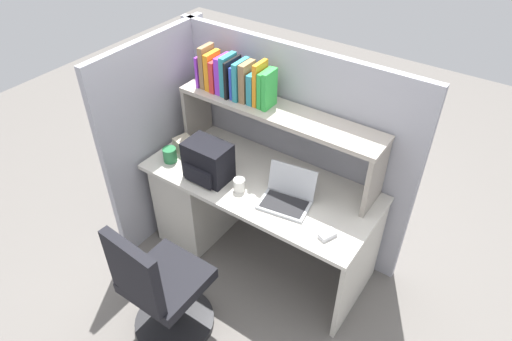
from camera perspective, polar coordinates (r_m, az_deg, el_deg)
ground_plane at (r=3.54m, az=0.47°, el=-10.39°), size 8.00×8.00×0.00m
desk at (r=3.42m, az=-4.90°, el=-3.09°), size 1.60×0.70×0.73m
cubicle_partition_rear at (r=3.26m, az=4.31°, el=2.85°), size 1.84×0.05×1.55m
cubicle_partition_left at (r=3.43m, az=-11.81°, el=4.06°), size 0.05×1.06×1.55m
overhead_hutch at (r=2.96m, az=2.77°, el=6.01°), size 1.44×0.28×0.45m
reference_books_on_shelf at (r=3.01m, az=-2.63°, el=11.57°), size 0.57×0.18×0.29m
laptop at (r=2.85m, az=3.99°, el=-3.14°), size 0.35×0.30×0.22m
backpack at (r=3.00m, az=-6.12°, el=1.13°), size 0.30×0.23×0.26m
computer_mouse at (r=2.68m, az=8.99°, el=-7.99°), size 0.10×0.12×0.03m
paper_cup at (r=2.93m, az=-2.13°, el=-1.82°), size 0.08×0.08×0.09m
tissue_box at (r=3.28m, az=-8.57°, el=2.87°), size 0.24×0.17×0.10m
snack_canister at (r=3.23m, az=-10.79°, el=1.96°), size 0.10×0.10×0.10m
office_chair at (r=2.89m, az=-11.85°, el=-14.71°), size 0.52×0.52×0.93m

